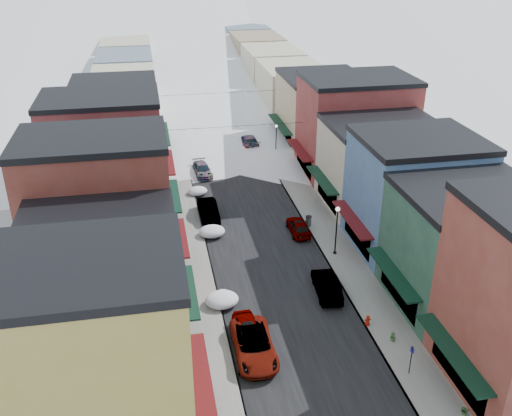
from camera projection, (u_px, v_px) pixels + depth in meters
name	position (u px, v px, depth m)	size (l,w,h in m)	color
road	(213.00, 126.00, 84.81)	(10.00, 160.00, 0.01)	black
sidewalk_left	(168.00, 128.00, 83.65)	(3.20, 160.00, 0.15)	gray
sidewalk_right	(257.00, 123.00, 85.90)	(3.20, 160.00, 0.15)	gray
curb_left	(179.00, 127.00, 83.91)	(0.10, 160.00, 0.15)	slate
curb_right	(246.00, 123.00, 85.64)	(0.10, 160.00, 0.15)	slate
bldg_l_yellow	(94.00, 352.00, 30.60)	(11.30, 8.70, 11.50)	#B19941
bldg_l_cream	(104.00, 281.00, 38.54)	(11.30, 8.20, 9.50)	beige
bldg_l_brick_near	(100.00, 211.00, 44.86)	(12.30, 8.20, 12.50)	maroon
bldg_l_grayblue	(112.00, 188.00, 53.22)	(11.30, 9.20, 9.00)	#798AA2
bldg_l_brick_far	(104.00, 146.00, 60.55)	(13.30, 9.20, 11.00)	maroon
bldg_l_tan	(117.00, 122.00, 69.77)	(11.30, 11.20, 10.00)	tan
bldg_r_green	(465.00, 248.00, 42.61)	(11.30, 9.20, 9.50)	#234938
bldg_r_blue	(414.00, 193.00, 50.33)	(11.30, 9.20, 10.50)	#3E618E
bldg_r_cream	(380.00, 164.00, 58.69)	(12.30, 9.20, 9.00)	#C0B59A
bldg_r_brick_far	(355.00, 126.00, 66.18)	(13.30, 9.20, 11.50)	maroon
bldg_r_tan	(321.00, 110.00, 75.27)	(11.30, 11.20, 9.50)	tan
distant_blocks	(197.00, 66.00, 103.36)	(34.00, 55.00, 8.00)	gray
overhead_cables	(224.00, 108.00, 71.06)	(16.40, 15.04, 0.04)	black
car_white_suv	(254.00, 345.00, 38.63)	(2.71, 5.88, 1.63)	silver
car_silver_sedan	(248.00, 332.00, 39.94)	(1.82, 4.51, 1.54)	#A2A3AA
car_dark_hatch	(209.00, 210.00, 57.32)	(1.71, 4.91, 1.62)	black
car_silver_wagon	(202.00, 170.00, 67.41)	(1.89, 4.64, 1.35)	#A3A4AB
car_green_sedan	(327.00, 285.00, 45.20)	(1.68, 4.83, 1.59)	black
car_gray_suv	(298.00, 226.00, 54.37)	(1.70, 4.23, 1.44)	#9D9FA6
car_black_sedan	(248.00, 141.00, 76.00)	(2.38, 5.87, 1.70)	black
car_lane_silver	(202.00, 128.00, 81.44)	(1.91, 4.75, 1.62)	#A8AAB0
car_lane_white	(216.00, 118.00, 85.71)	(2.76, 5.99, 1.66)	silver
fire_hydrant	(368.00, 320.00, 41.56)	(0.47, 0.35, 0.80)	#AE1A09
parking_sign	(411.00, 358.00, 36.55)	(0.14, 0.29, 2.22)	black
trash_can	(309.00, 221.00, 55.54)	(0.59, 0.59, 1.01)	#56595B
streetlamp_near	(337.00, 225.00, 49.70)	(0.38, 0.38, 4.59)	black
streetlamp_far	(276.00, 136.00, 72.00)	(0.34, 0.34, 4.11)	black
planter_near	(465.00, 411.00, 33.86)	(0.49, 0.43, 0.55)	#34682F
planter_far	(393.00, 337.00, 39.96)	(0.37, 0.37, 0.65)	#3A622C
snow_pile_near	(222.00, 299.00, 43.96)	(2.59, 2.80, 1.10)	white
snow_pile_mid	(212.00, 231.00, 53.99)	(2.46, 2.71, 1.04)	white
snow_pile_far	(198.00, 191.00, 62.53)	(2.14, 2.52, 0.91)	white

